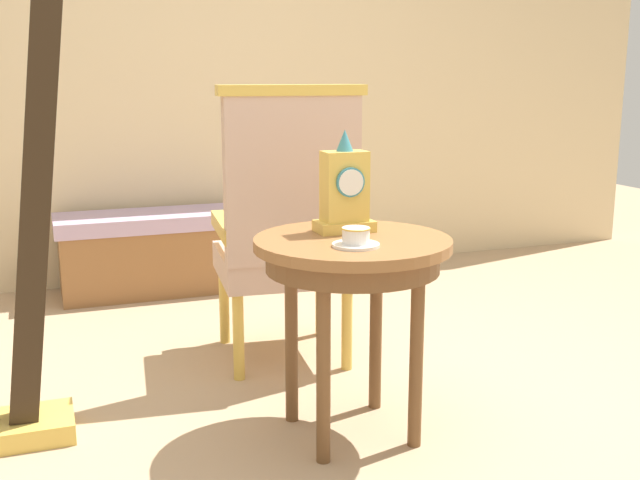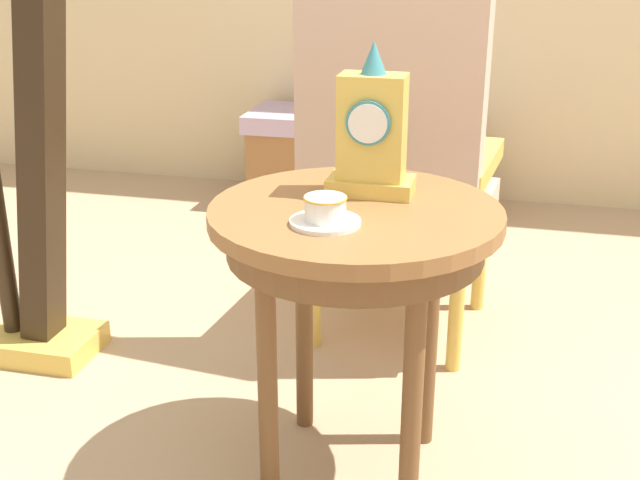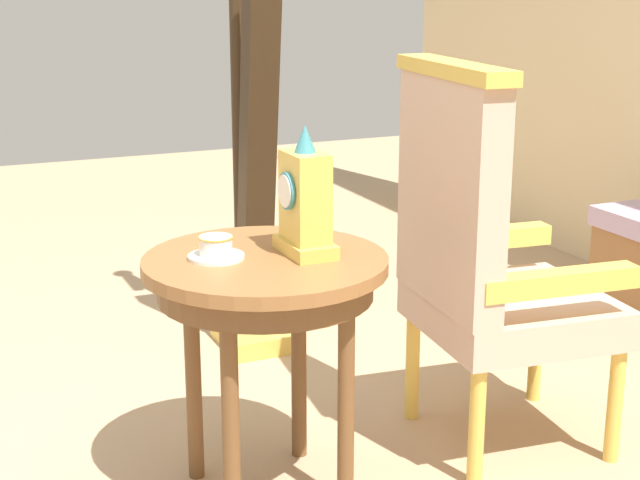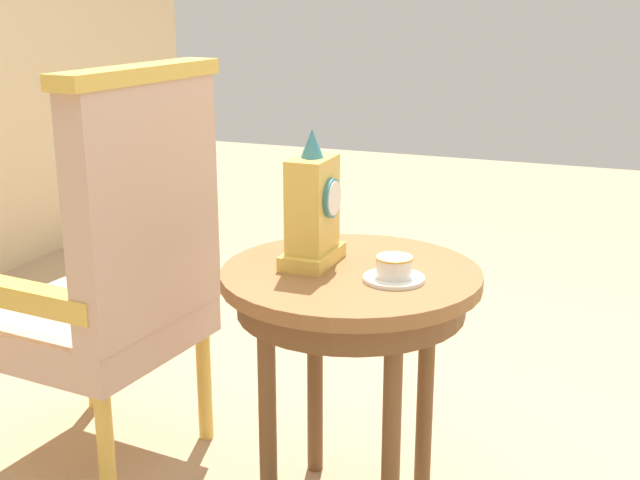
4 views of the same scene
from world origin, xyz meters
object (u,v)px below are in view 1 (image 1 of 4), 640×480
Objects in this scene: mantel_clock at (345,191)px; window_bench at (156,252)px; side_table at (352,264)px; armchair at (287,224)px; teacup_left at (356,238)px; harp at (17,212)px.

window_bench is at bearing 101.07° from mantel_clock.
armchair is at bearing 90.62° from side_table.
armchair is (0.03, 0.79, -0.10)m from teacup_left.
mantel_clock is at bearing 82.63° from side_table.
window_bench is (-0.35, 1.96, -0.36)m from side_table.
window_bench is at bearing 98.50° from teacup_left.
armchair reaches higher than teacup_left.
mantel_clock is at bearing -87.90° from armchair.
mantel_clock is (0.01, 0.10, 0.22)m from side_table.
harp is (-1.00, 0.33, 0.17)m from side_table.
armchair is 0.61× the size of harp.
side_table is 4.62× the size of teacup_left.
side_table is 2.02m from window_bench.
teacup_left is at bearing -25.31° from harp.
teacup_left is at bearing -92.27° from armchair.
teacup_left is 0.25m from mantel_clock.
mantel_clock reaches higher than teacup_left.
side_table reaches higher than window_bench.
harp is at bearing -111.76° from window_bench.
harp is at bearing 167.18° from mantel_clock.
armchair reaches higher than side_table.
window_bench is at bearing 100.11° from side_table.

